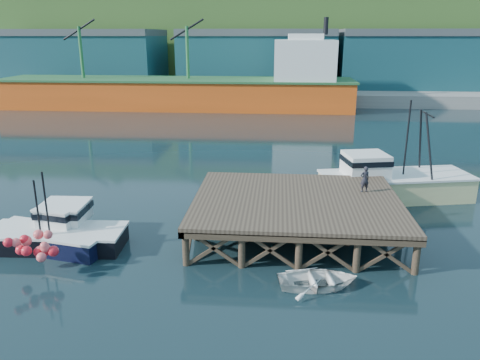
# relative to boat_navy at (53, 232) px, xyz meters

# --- Properties ---
(ground) EXTENTS (300.00, 300.00, 0.00)m
(ground) POSITION_rel_boat_navy_xyz_m (7.98, 3.08, -0.83)
(ground) COLOR black
(ground) RESTS_ON ground
(wharf) EXTENTS (12.00, 10.00, 2.62)m
(wharf) POSITION_rel_boat_navy_xyz_m (13.48, 2.89, 1.11)
(wharf) COLOR brown
(wharf) RESTS_ON ground
(far_quay) EXTENTS (160.00, 40.00, 2.00)m
(far_quay) POSITION_rel_boat_navy_xyz_m (7.98, 73.08, 0.17)
(far_quay) COLOR gray
(far_quay) RESTS_ON ground
(warehouse_left) EXTENTS (32.00, 16.00, 9.00)m
(warehouse_left) POSITION_rel_boat_navy_xyz_m (-27.02, 68.08, 5.67)
(warehouse_left) COLOR #17434D
(warehouse_left) RESTS_ON far_quay
(warehouse_mid) EXTENTS (28.00, 16.00, 9.00)m
(warehouse_mid) POSITION_rel_boat_navy_xyz_m (7.98, 68.08, 5.67)
(warehouse_mid) COLOR #17434D
(warehouse_mid) RESTS_ON far_quay
(warehouse_right) EXTENTS (30.00, 16.00, 9.00)m
(warehouse_right) POSITION_rel_boat_navy_xyz_m (37.98, 68.08, 5.67)
(warehouse_right) COLOR #17434D
(warehouse_right) RESTS_ON far_quay
(cargo_ship) EXTENTS (55.50, 10.00, 13.75)m
(cargo_ship) POSITION_rel_boat_navy_xyz_m (-0.49, 51.08, 2.48)
(cargo_ship) COLOR #ED5416
(cargo_ship) RESTS_ON ground
(hillside) EXTENTS (220.00, 50.00, 22.00)m
(hillside) POSITION_rel_boat_navy_xyz_m (7.98, 103.08, 10.17)
(hillside) COLOR #2D511E
(hillside) RESTS_ON ground
(boat_navy) EXTENTS (6.96, 4.29, 4.14)m
(boat_navy) POSITION_rel_boat_navy_xyz_m (0.00, 0.00, 0.00)
(boat_navy) COLOR black
(boat_navy) RESTS_ON ground
(boat_black) EXTENTS (7.53, 6.34, 4.59)m
(boat_black) POSITION_rel_boat_navy_xyz_m (0.26, 0.13, 0.01)
(boat_black) COLOR black
(boat_black) RESTS_ON ground
(trawler) EXTENTS (11.07, 5.78, 7.05)m
(trawler) POSITION_rel_boat_navy_xyz_m (20.51, 9.74, 0.62)
(trawler) COLOR beige
(trawler) RESTS_ON ground
(dinghy) EXTENTS (4.13, 3.25, 0.78)m
(dinghy) POSITION_rel_boat_navy_xyz_m (14.33, -3.26, -0.44)
(dinghy) COLOR white
(dinghy) RESTS_ON ground
(dockworker) EXTENTS (0.68, 0.55, 1.60)m
(dockworker) POSITION_rel_boat_navy_xyz_m (17.59, 4.63, 2.10)
(dockworker) COLOR black
(dockworker) RESTS_ON wharf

